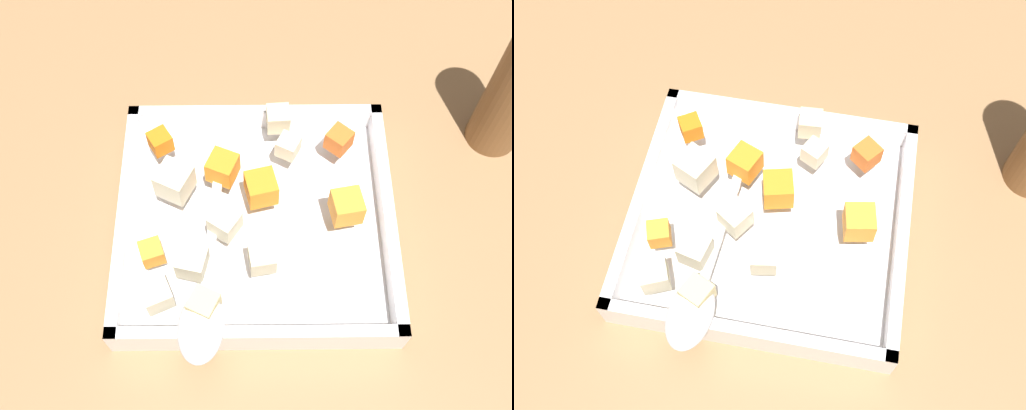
# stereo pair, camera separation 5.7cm
# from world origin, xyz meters

# --- Properties ---
(ground_plane) EXTENTS (4.00, 4.00, 0.00)m
(ground_plane) POSITION_xyz_m (0.00, 0.00, 0.00)
(ground_plane) COLOR #936D47
(baking_dish) EXTENTS (0.29, 0.27, 0.04)m
(baking_dish) POSITION_xyz_m (-0.01, 0.01, 0.01)
(baking_dish) COLOR silver
(baking_dish) RESTS_ON ground_plane
(carrot_chunk_rim_edge) EXTENTS (0.04, 0.04, 0.03)m
(carrot_chunk_rim_edge) POSITION_xyz_m (0.09, 0.01, 0.06)
(carrot_chunk_rim_edge) COLOR orange
(carrot_chunk_rim_edge) RESTS_ON baking_dish
(carrot_chunk_center) EXTENTS (0.03, 0.03, 0.02)m
(carrot_chunk_center) POSITION_xyz_m (0.09, 0.09, 0.06)
(carrot_chunk_center) COLOR orange
(carrot_chunk_center) RESTS_ON baking_dish
(carrot_chunk_mid_left) EXTENTS (0.04, 0.04, 0.03)m
(carrot_chunk_mid_left) POSITION_xyz_m (0.00, 0.03, 0.06)
(carrot_chunk_mid_left) COLOR orange
(carrot_chunk_mid_left) RESTS_ON baking_dish
(carrot_chunk_corner_se) EXTENTS (0.04, 0.04, 0.03)m
(carrot_chunk_corner_se) POSITION_xyz_m (-0.04, 0.06, 0.06)
(carrot_chunk_corner_se) COLOR orange
(carrot_chunk_corner_se) RESTS_ON baking_dish
(carrot_chunk_front_center) EXTENTS (0.03, 0.03, 0.02)m
(carrot_chunk_front_center) POSITION_xyz_m (-0.11, -0.04, 0.05)
(carrot_chunk_front_center) COLOR orange
(carrot_chunk_front_center) RESTS_ON baking_dish
(carrot_chunk_near_left) EXTENTS (0.03, 0.03, 0.02)m
(carrot_chunk_near_left) POSITION_xyz_m (-0.11, 0.09, 0.05)
(carrot_chunk_near_left) COLOR orange
(carrot_chunk_near_left) RESTS_ON baking_dish
(potato_chunk_near_spoon) EXTENTS (0.03, 0.03, 0.03)m
(potato_chunk_near_spoon) POSITION_xyz_m (-0.06, -0.09, 0.06)
(potato_chunk_near_spoon) COLOR #E0CC89
(potato_chunk_near_spoon) RESTS_ON baking_dish
(potato_chunk_heap_side) EXTENTS (0.04, 0.04, 0.03)m
(potato_chunk_heap_side) POSITION_xyz_m (-0.09, 0.04, 0.06)
(potato_chunk_heap_side) COLOR beige
(potato_chunk_heap_side) RESTS_ON baking_dish
(potato_chunk_corner_ne) EXTENTS (0.03, 0.03, 0.03)m
(potato_chunk_corner_ne) POSITION_xyz_m (-0.00, -0.05, 0.06)
(potato_chunk_corner_ne) COLOR beige
(potato_chunk_corner_ne) RESTS_ON baking_dish
(potato_chunk_far_right) EXTENTS (0.04, 0.04, 0.03)m
(potato_chunk_far_right) POSITION_xyz_m (-0.04, -0.01, 0.06)
(potato_chunk_far_right) COLOR beige
(potato_chunk_far_right) RESTS_ON baking_dish
(potato_chunk_corner_nw) EXTENTS (0.04, 0.04, 0.03)m
(potato_chunk_corner_nw) POSITION_xyz_m (-0.10, -0.08, 0.06)
(potato_chunk_corner_nw) COLOR beige
(potato_chunk_corner_nw) RESTS_ON baking_dish
(potato_chunk_corner_sw) EXTENTS (0.03, 0.03, 0.02)m
(potato_chunk_corner_sw) POSITION_xyz_m (0.03, 0.09, 0.05)
(potato_chunk_corner_sw) COLOR beige
(potato_chunk_corner_sw) RESTS_ON baking_dish
(potato_chunk_far_left) EXTENTS (0.03, 0.03, 0.03)m
(potato_chunk_far_left) POSITION_xyz_m (0.02, 0.12, 0.06)
(potato_chunk_far_left) COLOR beige
(potato_chunk_far_left) RESTS_ON baking_dish
(parsnip_chunk_heap_top) EXTENTS (0.03, 0.03, 0.03)m
(parsnip_chunk_heap_top) POSITION_xyz_m (-0.07, -0.05, 0.06)
(parsnip_chunk_heap_top) COLOR beige
(parsnip_chunk_heap_top) RESTS_ON baking_dish
(serving_spoon) EXTENTS (0.05, 0.24, 0.02)m
(serving_spoon) POSITION_xyz_m (-0.06, -0.10, 0.05)
(serving_spoon) COLOR silver
(serving_spoon) RESTS_ON baking_dish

